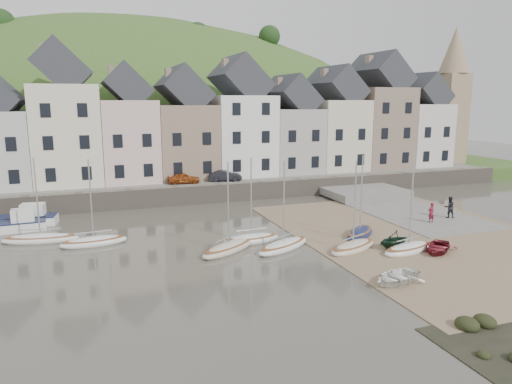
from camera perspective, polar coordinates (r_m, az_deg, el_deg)
name	(u,v)px	position (r m, az deg, el deg)	size (l,w,h in m)	color
ground	(286,252)	(32.05, 3.69, -7.22)	(160.00, 160.00, 0.00)	#4D483D
quay_land	(188,173)	(61.79, -8.26, 2.31)	(90.00, 30.00, 1.50)	#3C5B24
quay_street	(210,181)	(50.60, -5.61, 1.36)	(70.00, 7.00, 0.10)	slate
seawall	(219,193)	(47.39, -4.54, -0.09)	(70.00, 1.20, 1.80)	slate
beach	(421,236)	(37.65, 19.28, -4.99)	(18.00, 26.00, 0.06)	#7F684D
slipway	(399,208)	(46.14, 16.92, -1.91)	(8.00, 18.00, 0.12)	slate
hillside	(134,251)	(92.50, -14.58, -6.93)	(134.40, 84.00, 84.00)	#3C5B24
townhouse_terrace	(216,124)	(53.78, -4.83, 8.14)	(61.05, 8.00, 13.93)	silver
church_spire	(452,92)	(69.87, 22.59, 11.08)	(4.00, 4.00, 18.00)	#997F60
sailboat_0	(41,239)	(37.37, -24.58, -5.14)	(5.52, 2.40, 6.32)	white
sailboat_1	(94,241)	(35.25, -19.01, -5.66)	(4.72, 1.94, 6.32)	white
sailboat_2	(229,247)	(32.08, -3.32, -6.71)	(5.05, 4.06, 6.32)	beige
sailboat_3	(251,239)	(33.94, -0.58, -5.68)	(4.28, 1.67, 6.32)	white
sailboat_4	(283,245)	(32.50, 3.33, -6.47)	(5.05, 3.65, 6.32)	white
sailboat_5	(360,233)	(36.30, 12.42, -4.82)	(4.09, 3.84, 6.32)	#151D44
sailboat_6	(409,248)	(33.44, 17.95, -6.50)	(4.67, 2.53, 6.32)	white
sailboat_7	(353,247)	(32.84, 11.64, -6.50)	(4.65, 3.14, 6.32)	beige
motorboat_0	(16,224)	(41.24, -27.01, -3.42)	(4.77, 2.02, 1.70)	white
motorboat_2	(26,218)	(42.90, -26.06, -2.82)	(5.34, 2.48, 1.70)	white
rowboat_white	(396,277)	(27.72, 16.57, -9.79)	(2.31, 3.24, 0.67)	white
rowboat_green	(394,240)	(33.59, 16.33, -5.54)	(2.10, 2.44, 1.28)	black
rowboat_red	(437,247)	(33.92, 21.07, -6.24)	(2.26, 3.17, 0.66)	maroon
person_red	(431,213)	(41.37, 20.40, -2.34)	(0.60, 0.39, 1.65)	maroon
person_dark	(449,207)	(43.56, 22.32, -1.71)	(0.89, 0.69, 1.83)	black
car_left	(184,178)	(48.89, -8.73, 1.66)	(1.31, 3.25, 1.11)	#9F4517
car_right	(225,176)	(49.91, -3.75, 1.98)	(1.22, 3.49, 1.15)	black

